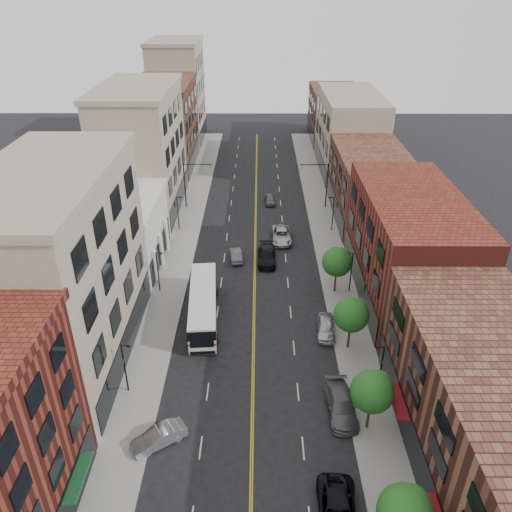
{
  "coord_description": "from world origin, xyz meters",
  "views": [
    {
      "loc": [
        0.49,
        -24.48,
        32.14
      ],
      "look_at": [
        0.19,
        23.62,
        5.0
      ],
      "focal_mm": 35.0,
      "sensor_mm": 36.0,
      "label": 1
    }
  ],
  "objects_px": {
    "city_bus": "(203,304)",
    "car_parked_mid": "(341,405)",
    "car_angle_b": "(159,437)",
    "car_lane_behind": "(236,255)",
    "car_parked_far": "(326,327)",
    "car_lane_a": "(267,256)",
    "car_lane_c": "(270,199)",
    "car_lane_b": "(282,235)"
  },
  "relations": [
    {
      "from": "city_bus",
      "to": "car_lane_a",
      "type": "distance_m",
      "value": 14.02
    },
    {
      "from": "car_lane_b",
      "to": "car_angle_b",
      "type": "bearing_deg",
      "value": -108.27
    },
    {
      "from": "car_parked_far",
      "to": "car_angle_b",
      "type": "bearing_deg",
      "value": -130.93
    },
    {
      "from": "car_parked_far",
      "to": "car_lane_c",
      "type": "distance_m",
      "value": 33.93
    },
    {
      "from": "car_angle_b",
      "to": "car_parked_mid",
      "type": "bearing_deg",
      "value": 68.86
    },
    {
      "from": "car_angle_b",
      "to": "car_parked_mid",
      "type": "relative_size",
      "value": 0.77
    },
    {
      "from": "car_angle_b",
      "to": "car_lane_a",
      "type": "distance_m",
      "value": 29.94
    },
    {
      "from": "car_lane_c",
      "to": "car_lane_behind",
      "type": "bearing_deg",
      "value": -108.89
    },
    {
      "from": "car_parked_far",
      "to": "car_lane_behind",
      "type": "distance_m",
      "value": 18.11
    },
    {
      "from": "city_bus",
      "to": "car_parked_mid",
      "type": "distance_m",
      "value": 18.37
    },
    {
      "from": "car_lane_a",
      "to": "car_lane_b",
      "type": "relative_size",
      "value": 0.99
    },
    {
      "from": "city_bus",
      "to": "car_lane_a",
      "type": "bearing_deg",
      "value": 56.04
    },
    {
      "from": "car_lane_a",
      "to": "car_lane_b",
      "type": "xyz_separation_m",
      "value": [
        2.14,
        5.89,
        -0.03
      ]
    },
    {
      "from": "car_lane_c",
      "to": "car_lane_b",
      "type": "bearing_deg",
      "value": -88.41
    },
    {
      "from": "car_parked_mid",
      "to": "car_lane_a",
      "type": "xyz_separation_m",
      "value": [
        -5.9,
        25.34,
        0.01
      ]
    },
    {
      "from": "city_bus",
      "to": "car_lane_a",
      "type": "relative_size",
      "value": 2.23
    },
    {
      "from": "city_bus",
      "to": "car_lane_c",
      "type": "xyz_separation_m",
      "value": [
        7.63,
        31.01,
        -1.21
      ]
    },
    {
      "from": "car_angle_b",
      "to": "car_lane_b",
      "type": "height_order",
      "value": "car_lane_b"
    },
    {
      "from": "car_parked_mid",
      "to": "car_parked_far",
      "type": "bearing_deg",
      "value": 87.82
    },
    {
      "from": "car_lane_behind",
      "to": "car_angle_b",
      "type": "bearing_deg",
      "value": 72.82
    },
    {
      "from": "car_angle_b",
      "to": "car_lane_c",
      "type": "distance_m",
      "value": 48.4
    },
    {
      "from": "city_bus",
      "to": "car_lane_b",
      "type": "xyz_separation_m",
      "value": [
        9.01,
        18.07,
        -1.07
      ]
    },
    {
      "from": "car_lane_b",
      "to": "car_lane_c",
      "type": "bearing_deg",
      "value": 95.35
    },
    {
      "from": "car_lane_b",
      "to": "car_lane_c",
      "type": "height_order",
      "value": "car_lane_b"
    },
    {
      "from": "car_lane_a",
      "to": "car_parked_far",
      "type": "bearing_deg",
      "value": -67.82
    },
    {
      "from": "car_lane_behind",
      "to": "car_lane_a",
      "type": "xyz_separation_m",
      "value": [
        3.95,
        -0.48,
        0.17
      ]
    },
    {
      "from": "car_lane_a",
      "to": "car_angle_b",
      "type": "bearing_deg",
      "value": -106.69
    },
    {
      "from": "car_parked_mid",
      "to": "car_lane_behind",
      "type": "relative_size",
      "value": 1.42
    },
    {
      "from": "car_angle_b",
      "to": "car_parked_far",
      "type": "bearing_deg",
      "value": 99.74
    },
    {
      "from": "car_angle_b",
      "to": "car_lane_behind",
      "type": "height_order",
      "value": "car_angle_b"
    },
    {
      "from": "car_parked_mid",
      "to": "car_lane_c",
      "type": "relative_size",
      "value": 1.46
    },
    {
      "from": "car_parked_far",
      "to": "car_lane_a",
      "type": "height_order",
      "value": "car_lane_a"
    },
    {
      "from": "car_lane_a",
      "to": "city_bus",
      "type": "bearing_deg",
      "value": -119.11
    },
    {
      "from": "car_parked_mid",
      "to": "car_lane_b",
      "type": "distance_m",
      "value": 31.45
    },
    {
      "from": "car_lane_behind",
      "to": "car_lane_c",
      "type": "relative_size",
      "value": 1.03
    },
    {
      "from": "car_lane_a",
      "to": "car_lane_b",
      "type": "distance_m",
      "value": 6.26
    },
    {
      "from": "city_bus",
      "to": "car_lane_behind",
      "type": "height_order",
      "value": "city_bus"
    },
    {
      "from": "car_lane_behind",
      "to": "car_lane_c",
      "type": "distance_m",
      "value": 18.93
    },
    {
      "from": "car_parked_mid",
      "to": "city_bus",
      "type": "bearing_deg",
      "value": 131.96
    },
    {
      "from": "car_lane_c",
      "to": "city_bus",
      "type": "bearing_deg",
      "value": -108.33
    },
    {
      "from": "car_angle_b",
      "to": "car_lane_behind",
      "type": "bearing_deg",
      "value": 136.83
    },
    {
      "from": "city_bus",
      "to": "car_parked_mid",
      "type": "bearing_deg",
      "value": -50.4
    }
  ]
}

